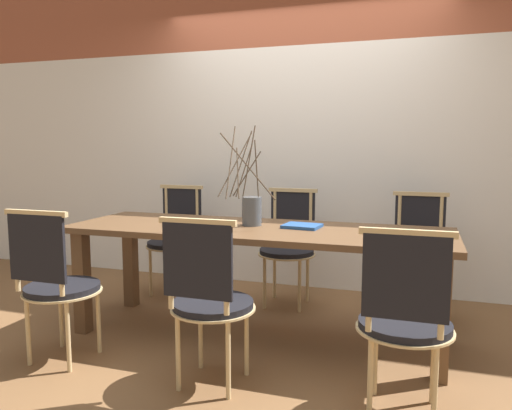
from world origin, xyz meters
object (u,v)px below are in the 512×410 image
(book_stack, at_px, (302,226))
(vase_centerpiece, at_px, (251,208))
(chair_near_center, at_px, (405,317))
(chair_far_center, at_px, (419,251))
(dining_table, at_px, (256,242))

(book_stack, bearing_deg, vase_centerpiece, -177.21)
(chair_near_center, distance_m, chair_far_center, 1.52)
(book_stack, bearing_deg, dining_table, -163.27)
(dining_table, relative_size, book_stack, 9.91)
(vase_centerpiece, bearing_deg, book_stack, 2.79)
(dining_table, xyz_separation_m, chair_near_center, (0.98, -0.76, -0.15))
(chair_near_center, xyz_separation_m, vase_centerpiece, (-1.04, 0.83, 0.37))
(chair_far_center, bearing_deg, chair_near_center, 87.94)
(dining_table, distance_m, vase_centerpiece, 0.24)
(chair_near_center, distance_m, book_stack, 1.12)
(dining_table, height_order, chair_near_center, chair_near_center)
(chair_far_center, relative_size, vase_centerpiece, 1.39)
(dining_table, xyz_separation_m, book_stack, (0.29, 0.09, 0.11))
(chair_near_center, relative_size, book_stack, 3.66)
(dining_table, bearing_deg, chair_near_center, -37.73)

